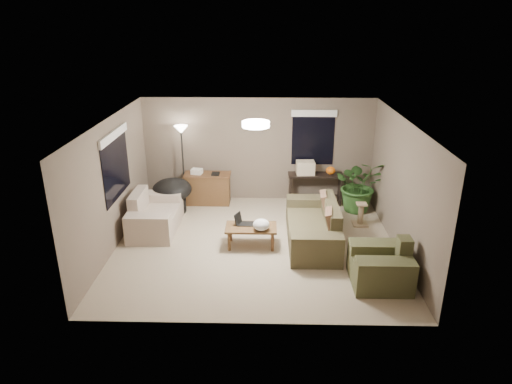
{
  "coord_description": "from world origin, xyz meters",
  "views": [
    {
      "loc": [
        0.2,
        -8.1,
        4.27
      ],
      "look_at": [
        0.0,
        0.2,
        1.05
      ],
      "focal_mm": 32.0,
      "sensor_mm": 36.0,
      "label": 1
    }
  ],
  "objects_px": {
    "armchair": "(381,267)",
    "console_table": "(315,186)",
    "main_sofa": "(314,228)",
    "cat_scratching_post": "(361,216)",
    "floor_lamp": "(182,139)",
    "houseplant": "(359,190)",
    "loveseat": "(154,216)",
    "coffee_table": "(251,229)",
    "desk": "(208,188)",
    "papasan_chair": "(172,193)"
  },
  "relations": [
    {
      "from": "cat_scratching_post",
      "to": "floor_lamp",
      "type": "bearing_deg",
      "value": 163.94
    },
    {
      "from": "cat_scratching_post",
      "to": "houseplant",
      "type": "bearing_deg",
      "value": 83.28
    },
    {
      "from": "main_sofa",
      "to": "floor_lamp",
      "type": "relative_size",
      "value": 1.15
    },
    {
      "from": "main_sofa",
      "to": "coffee_table",
      "type": "distance_m",
      "value": 1.28
    },
    {
      "from": "houseplant",
      "to": "desk",
      "type": "bearing_deg",
      "value": 174.16
    },
    {
      "from": "armchair",
      "to": "console_table",
      "type": "xyz_separation_m",
      "value": [
        -0.78,
        3.51,
        0.14
      ]
    },
    {
      "from": "coffee_table",
      "to": "console_table",
      "type": "relative_size",
      "value": 0.77
    },
    {
      "from": "desk",
      "to": "coffee_table",
      "type": "bearing_deg",
      "value": -62.97
    },
    {
      "from": "loveseat",
      "to": "papasan_chair",
      "type": "xyz_separation_m",
      "value": [
        0.22,
        0.94,
        0.17
      ]
    },
    {
      "from": "main_sofa",
      "to": "loveseat",
      "type": "height_order",
      "value": "same"
    },
    {
      "from": "main_sofa",
      "to": "coffee_table",
      "type": "xyz_separation_m",
      "value": [
        -1.26,
        -0.21,
        0.06
      ]
    },
    {
      "from": "console_table",
      "to": "papasan_chair",
      "type": "bearing_deg",
      "value": -170.01
    },
    {
      "from": "coffee_table",
      "to": "cat_scratching_post",
      "type": "height_order",
      "value": "cat_scratching_post"
    },
    {
      "from": "desk",
      "to": "cat_scratching_post",
      "type": "height_order",
      "value": "desk"
    },
    {
      "from": "console_table",
      "to": "cat_scratching_post",
      "type": "xyz_separation_m",
      "value": [
        0.88,
        -1.2,
        -0.22
      ]
    },
    {
      "from": "papasan_chair",
      "to": "floor_lamp",
      "type": "bearing_deg",
      "value": 71.71
    },
    {
      "from": "floor_lamp",
      "to": "houseplant",
      "type": "relative_size",
      "value": 1.5
    },
    {
      "from": "desk",
      "to": "floor_lamp",
      "type": "distance_m",
      "value": 1.35
    },
    {
      "from": "console_table",
      "to": "floor_lamp",
      "type": "height_order",
      "value": "floor_lamp"
    },
    {
      "from": "console_table",
      "to": "houseplant",
      "type": "xyz_separation_m",
      "value": [
        0.98,
        -0.41,
        0.06
      ]
    },
    {
      "from": "loveseat",
      "to": "armchair",
      "type": "bearing_deg",
      "value": -24.6
    },
    {
      "from": "main_sofa",
      "to": "desk",
      "type": "relative_size",
      "value": 2.0
    },
    {
      "from": "armchair",
      "to": "desk",
      "type": "bearing_deg",
      "value": 134.13
    },
    {
      "from": "coffee_table",
      "to": "floor_lamp",
      "type": "distance_m",
      "value": 3.04
    },
    {
      "from": "armchair",
      "to": "loveseat",
      "type": "bearing_deg",
      "value": 155.4
    },
    {
      "from": "papasan_chair",
      "to": "houseplant",
      "type": "distance_m",
      "value": 4.31
    },
    {
      "from": "armchair",
      "to": "floor_lamp",
      "type": "relative_size",
      "value": 0.52
    },
    {
      "from": "papasan_chair",
      "to": "floor_lamp",
      "type": "relative_size",
      "value": 0.51
    },
    {
      "from": "loveseat",
      "to": "papasan_chair",
      "type": "height_order",
      "value": "loveseat"
    },
    {
      "from": "coffee_table",
      "to": "floor_lamp",
      "type": "xyz_separation_m",
      "value": [
        -1.69,
        2.2,
        1.24
      ]
    },
    {
      "from": "coffee_table",
      "to": "cat_scratching_post",
      "type": "relative_size",
      "value": 2.0
    },
    {
      "from": "loveseat",
      "to": "desk",
      "type": "relative_size",
      "value": 1.45
    },
    {
      "from": "papasan_chair",
      "to": "floor_lamp",
      "type": "distance_m",
      "value": 1.27
    },
    {
      "from": "desk",
      "to": "cat_scratching_post",
      "type": "distance_m",
      "value": 3.65
    },
    {
      "from": "floor_lamp",
      "to": "cat_scratching_post",
      "type": "bearing_deg",
      "value": -16.06
    },
    {
      "from": "coffee_table",
      "to": "houseplant",
      "type": "height_order",
      "value": "houseplant"
    },
    {
      "from": "main_sofa",
      "to": "coffee_table",
      "type": "height_order",
      "value": "main_sofa"
    },
    {
      "from": "main_sofa",
      "to": "loveseat",
      "type": "bearing_deg",
      "value": 171.64
    },
    {
      "from": "armchair",
      "to": "desk",
      "type": "distance_m",
      "value": 4.83
    },
    {
      "from": "console_table",
      "to": "cat_scratching_post",
      "type": "relative_size",
      "value": 2.6
    },
    {
      "from": "desk",
      "to": "papasan_chair",
      "type": "bearing_deg",
      "value": -144.22
    },
    {
      "from": "floor_lamp",
      "to": "houseplant",
      "type": "xyz_separation_m",
      "value": [
        4.13,
        -0.37,
        -1.1
      ]
    },
    {
      "from": "papasan_chair",
      "to": "cat_scratching_post",
      "type": "relative_size",
      "value": 1.93
    },
    {
      "from": "main_sofa",
      "to": "armchair",
      "type": "distance_m",
      "value": 1.79
    },
    {
      "from": "loveseat",
      "to": "cat_scratching_post",
      "type": "height_order",
      "value": "loveseat"
    },
    {
      "from": "loveseat",
      "to": "houseplant",
      "type": "bearing_deg",
      "value": 13.9
    },
    {
      "from": "houseplant",
      "to": "coffee_table",
      "type": "bearing_deg",
      "value": -143.19
    },
    {
      "from": "loveseat",
      "to": "armchair",
      "type": "relative_size",
      "value": 1.6
    },
    {
      "from": "main_sofa",
      "to": "cat_scratching_post",
      "type": "xyz_separation_m",
      "value": [
        1.09,
        0.82,
        -0.08
      ]
    },
    {
      "from": "main_sofa",
      "to": "console_table",
      "type": "distance_m",
      "value": 2.04
    }
  ]
}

